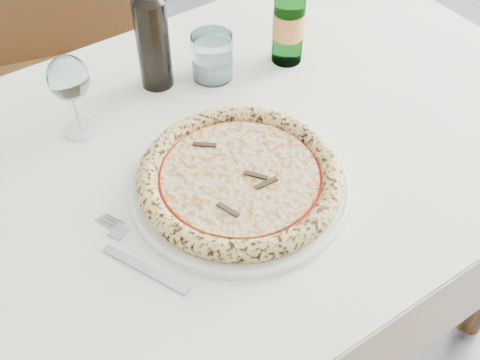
{
  "coord_description": "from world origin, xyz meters",
  "views": [
    {
      "loc": [
        -0.2,
        -0.59,
        1.48
      ],
      "look_at": [
        0.19,
        -0.05,
        0.78
      ],
      "focal_mm": 45.0,
      "sensor_mm": 36.0,
      "label": 1
    }
  ],
  "objects_px": {
    "tumbler": "(212,59)",
    "beer_bottle": "(289,18)",
    "plate": "(240,185)",
    "pizza": "(240,177)",
    "chair_far": "(70,52)",
    "wine_glass": "(69,80)",
    "wine_bottle": "(152,35)",
    "dining_table": "(208,189)"
  },
  "relations": [
    {
      "from": "pizza",
      "to": "tumbler",
      "type": "xyz_separation_m",
      "value": [
        0.14,
        0.28,
        0.01
      ]
    },
    {
      "from": "dining_table",
      "to": "beer_bottle",
      "type": "distance_m",
      "value": 0.37
    },
    {
      "from": "chair_far",
      "to": "beer_bottle",
      "type": "bearing_deg",
      "value": -67.92
    },
    {
      "from": "beer_bottle",
      "to": "tumbler",
      "type": "bearing_deg",
      "value": 164.24
    },
    {
      "from": "wine_glass",
      "to": "dining_table",
      "type": "bearing_deg",
      "value": -50.82
    },
    {
      "from": "tumbler",
      "to": "beer_bottle",
      "type": "relative_size",
      "value": 0.38
    },
    {
      "from": "dining_table",
      "to": "plate",
      "type": "xyz_separation_m",
      "value": [
        0.0,
        -0.1,
        0.1
      ]
    },
    {
      "from": "dining_table",
      "to": "tumbler",
      "type": "xyz_separation_m",
      "value": [
        0.14,
        0.18,
        0.13
      ]
    },
    {
      "from": "pizza",
      "to": "beer_bottle",
      "type": "distance_m",
      "value": 0.38
    },
    {
      "from": "chair_far",
      "to": "tumbler",
      "type": "relative_size",
      "value": 10.28
    },
    {
      "from": "dining_table",
      "to": "plate",
      "type": "bearing_deg",
      "value": -90.0
    },
    {
      "from": "chair_far",
      "to": "pizza",
      "type": "bearing_deg",
      "value": -92.78
    },
    {
      "from": "dining_table",
      "to": "chair_far",
      "type": "height_order",
      "value": "chair_far"
    },
    {
      "from": "pizza",
      "to": "wine_bottle",
      "type": "height_order",
      "value": "wine_bottle"
    },
    {
      "from": "beer_bottle",
      "to": "chair_far",
      "type": "bearing_deg",
      "value": 112.08
    },
    {
      "from": "pizza",
      "to": "wine_bottle",
      "type": "xyz_separation_m",
      "value": [
        0.03,
        0.32,
        0.08
      ]
    },
    {
      "from": "chair_far",
      "to": "pizza",
      "type": "xyz_separation_m",
      "value": [
        -0.04,
        -0.85,
        0.25
      ]
    },
    {
      "from": "plate",
      "to": "pizza",
      "type": "xyz_separation_m",
      "value": [
        -0.0,
        0.0,
        0.02
      ]
    },
    {
      "from": "beer_bottle",
      "to": "wine_bottle",
      "type": "relative_size",
      "value": 0.94
    },
    {
      "from": "wine_glass",
      "to": "beer_bottle",
      "type": "height_order",
      "value": "beer_bottle"
    },
    {
      "from": "tumbler",
      "to": "beer_bottle",
      "type": "bearing_deg",
      "value": -15.76
    },
    {
      "from": "chair_far",
      "to": "wine_glass",
      "type": "xyz_separation_m",
      "value": [
        -0.19,
        -0.56,
        0.34
      ]
    },
    {
      "from": "pizza",
      "to": "wine_bottle",
      "type": "distance_m",
      "value": 0.33
    },
    {
      "from": "wine_glass",
      "to": "beer_bottle",
      "type": "distance_m",
      "value": 0.44
    },
    {
      "from": "pizza",
      "to": "chair_far",
      "type": "bearing_deg",
      "value": 87.22
    },
    {
      "from": "dining_table",
      "to": "beer_bottle",
      "type": "relative_size",
      "value": 5.98
    },
    {
      "from": "plate",
      "to": "pizza",
      "type": "height_order",
      "value": "pizza"
    },
    {
      "from": "dining_table",
      "to": "beer_bottle",
      "type": "height_order",
      "value": "beer_bottle"
    },
    {
      "from": "dining_table",
      "to": "pizza",
      "type": "xyz_separation_m",
      "value": [
        -0.0,
        -0.1,
        0.12
      ]
    },
    {
      "from": "pizza",
      "to": "beer_bottle",
      "type": "relative_size",
      "value": 1.38
    },
    {
      "from": "chair_far",
      "to": "wine_bottle",
      "type": "xyz_separation_m",
      "value": [
        -0.01,
        -0.52,
        0.33
      ]
    },
    {
      "from": "chair_far",
      "to": "wine_glass",
      "type": "height_order",
      "value": "chair_far"
    },
    {
      "from": "wine_bottle",
      "to": "dining_table",
      "type": "bearing_deg",
      "value": -98.74
    },
    {
      "from": "chair_far",
      "to": "beer_bottle",
      "type": "distance_m",
      "value": 0.73
    },
    {
      "from": "dining_table",
      "to": "wine_bottle",
      "type": "xyz_separation_m",
      "value": [
        0.03,
        0.22,
        0.2
      ]
    },
    {
      "from": "tumbler",
      "to": "beer_bottle",
      "type": "xyz_separation_m",
      "value": [
        0.15,
        -0.04,
        0.06
      ]
    },
    {
      "from": "pizza",
      "to": "tumbler",
      "type": "height_order",
      "value": "tumbler"
    },
    {
      "from": "plate",
      "to": "wine_glass",
      "type": "bearing_deg",
      "value": 117.77
    },
    {
      "from": "pizza",
      "to": "wine_bottle",
      "type": "relative_size",
      "value": 1.3
    },
    {
      "from": "chair_far",
      "to": "dining_table",
      "type": "bearing_deg",
      "value": -93.15
    },
    {
      "from": "pizza",
      "to": "wine_glass",
      "type": "distance_m",
      "value": 0.33
    },
    {
      "from": "chair_far",
      "to": "plate",
      "type": "distance_m",
      "value": 0.88
    }
  ]
}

